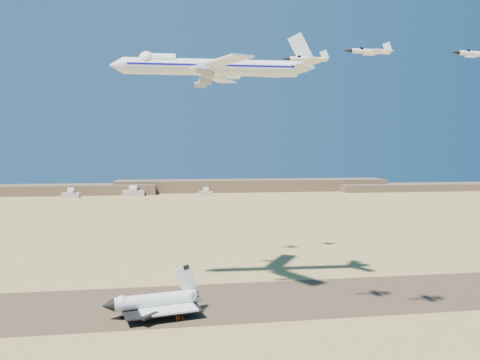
{
  "coord_description": "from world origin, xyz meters",
  "views": [
    {
      "loc": [
        -16.16,
        -177.69,
        57.17
      ],
      "look_at": [
        13.66,
        8.0,
        46.92
      ],
      "focal_mm": 35.0,
      "sensor_mm": 36.0,
      "label": 1
    }
  ],
  "objects": [
    {
      "name": "shuttle",
      "position": [
        -20.22,
        -11.21,
        4.65
      ],
      "size": [
        35.08,
        26.28,
        17.29
      ],
      "rotation": [
        0.0,
        0.0,
        0.21
      ],
      "color": "silver",
      "rests_on": "runway"
    },
    {
      "name": "hangars",
      "position": [
        -64.0,
        478.43,
        4.83
      ],
      "size": [
        200.5,
        29.5,
        30.0
      ],
      "color": "#ABA497",
      "rests_on": "ground"
    },
    {
      "name": "chase_jet_a",
      "position": [
        30.3,
        -27.9,
        88.53
      ],
      "size": [
        15.79,
        8.5,
        3.93
      ],
      "rotation": [
        0.0,
        0.0,
        -0.06
      ],
      "color": "white"
    },
    {
      "name": "chase_jet_c",
      "position": [
        72.61,
        -53.61,
        86.36
      ],
      "size": [
        14.69,
        7.96,
        3.66
      ],
      "rotation": [
        0.0,
        0.0,
        0.08
      ],
      "color": "white"
    },
    {
      "name": "crew_b",
      "position": [
        -11.95,
        -18.83,
        0.91
      ],
      "size": [
        0.58,
        0.88,
        1.69
      ],
      "primitive_type": "imported",
      "rotation": [
        0.0,
        0.0,
        1.71
      ],
      "color": "#E24C0D",
      "rests_on": "runway"
    },
    {
      "name": "crew_c",
      "position": [
        -10.65,
        -18.83,
        0.93
      ],
      "size": [
        0.93,
        1.15,
        1.74
      ],
      "primitive_type": "imported",
      "rotation": [
        0.0,
        0.0,
        2.04
      ],
      "color": "#E24C0D",
      "rests_on": "runway"
    },
    {
      "name": "chase_jet_e",
      "position": [
        17.46,
        69.47,
        97.82
      ],
      "size": [
        14.1,
        7.47,
        3.51
      ],
      "rotation": [
        0.0,
        0.0,
        -0.02
      ],
      "color": "white"
    },
    {
      "name": "ground",
      "position": [
        0.0,
        0.0,
        0.0
      ],
      "size": [
        1200.0,
        1200.0,
        0.0
      ],
      "primitive_type": "plane",
      "color": "tan",
      "rests_on": "ground"
    },
    {
      "name": "chase_jet_f",
      "position": [
        42.82,
        75.13,
        100.26
      ],
      "size": [
        13.97,
        7.76,
        3.49
      ],
      "rotation": [
        0.0,
        0.0,
        -0.15
      ],
      "color": "white"
    },
    {
      "name": "chase_jet_b",
      "position": [
        47.4,
        -37.97,
        89.47
      ],
      "size": [
        16.05,
        8.44,
        4.0
      ],
      "rotation": [
        0.0,
        0.0,
        0.0
      ],
      "color": "white"
    },
    {
      "name": "runway",
      "position": [
        0.0,
        0.0,
        0.03
      ],
      "size": [
        600.0,
        50.0,
        0.06
      ],
      "primitive_type": "cube",
      "color": "brown",
      "rests_on": "ground"
    },
    {
      "name": "carrier_747",
      "position": [
        0.81,
        17.96,
        93.41
      ],
      "size": [
        85.44,
        66.27,
        21.31
      ],
      "rotation": [
        0.0,
        0.0,
        -0.04
      ],
      "color": "white"
    },
    {
      "name": "ridgeline",
      "position": [
        65.32,
        527.31,
        7.63
      ],
      "size": [
        960.0,
        90.0,
        18.0
      ],
      "color": "brown",
      "rests_on": "ground"
    },
    {
      "name": "crew_a",
      "position": [
        -12.66,
        -19.17,
        0.92
      ],
      "size": [
        0.52,
        0.7,
        1.73
      ],
      "primitive_type": "imported",
      "rotation": [
        0.0,
        0.0,
        1.38
      ],
      "color": "#E24C0D",
      "rests_on": "runway"
    }
  ]
}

